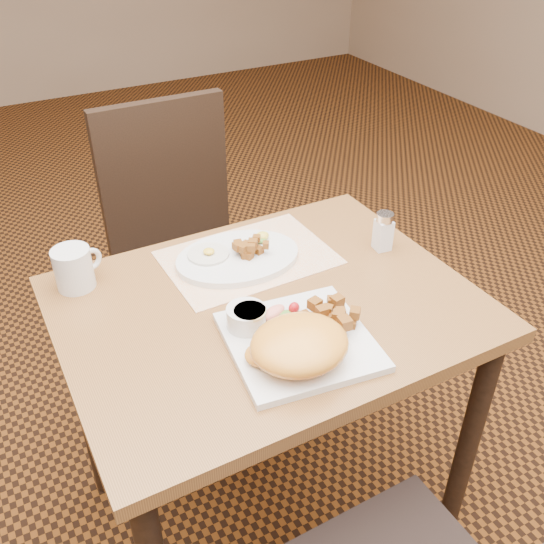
{
  "coord_description": "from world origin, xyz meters",
  "views": [
    {
      "loc": [
        -0.5,
        -0.94,
        1.56
      ],
      "look_at": [
        0.01,
        0.01,
        0.82
      ],
      "focal_mm": 40.0,
      "sensor_mm": 36.0,
      "label": 1
    }
  ],
  "objects": [
    {
      "name": "ground",
      "position": [
        0.0,
        0.0,
        0.0
      ],
      "size": [
        8.0,
        8.0,
        0.0
      ],
      "primitive_type": "plane",
      "color": "black",
      "rests_on": "ground"
    },
    {
      "name": "table",
      "position": [
        0.0,
        0.0,
        0.64
      ],
      "size": [
        0.9,
        0.7,
        0.75
      ],
      "color": "brown",
      "rests_on": "ground"
    },
    {
      "name": "chair_far",
      "position": [
        0.04,
        0.66,
        0.54
      ],
      "size": [
        0.42,
        0.43,
        0.97
      ],
      "rotation": [
        0.0,
        0.0,
        3.15
      ],
      "color": "black",
      "rests_on": "ground"
    },
    {
      "name": "placemat",
      "position": [
        0.04,
        0.18,
        0.75
      ],
      "size": [
        0.41,
        0.29,
        0.0
      ],
      "primitive_type": "cube",
      "rotation": [
        0.0,
        0.0,
        0.02
      ],
      "color": "white",
      "rests_on": "table"
    },
    {
      "name": "plate_square",
      "position": [
        -0.01,
        -0.16,
        0.76
      ],
      "size": [
        0.31,
        0.31,
        0.02
      ],
      "primitive_type": "cube",
      "rotation": [
        0.0,
        0.0,
        -0.13
      ],
      "color": "silver",
      "rests_on": "table"
    },
    {
      "name": "plate_oval",
      "position": [
        0.01,
        0.18,
        0.76
      ],
      "size": [
        0.32,
        0.25,
        0.02
      ],
      "primitive_type": null,
      "rotation": [
        0.0,
        0.0,
        -0.08
      ],
      "color": "silver",
      "rests_on": "placemat"
    },
    {
      "name": "hollandaise_mound",
      "position": [
        -0.04,
        -0.2,
        0.8
      ],
      "size": [
        0.2,
        0.17,
        0.07
      ],
      "color": "orange",
      "rests_on": "plate_square"
    },
    {
      "name": "ramekin",
      "position": [
        -0.09,
        -0.07,
        0.79
      ],
      "size": [
        0.08,
        0.08,
        0.04
      ],
      "color": "silver",
      "rests_on": "plate_square"
    },
    {
      "name": "garnish_sq",
      "position": [
        -0.01,
        -0.07,
        0.78
      ],
      "size": [
        0.09,
        0.06,
        0.03
      ],
      "color": "#387223",
      "rests_on": "plate_square"
    },
    {
      "name": "fried_egg",
      "position": [
        -0.05,
        0.21,
        0.77
      ],
      "size": [
        0.1,
        0.1,
        0.02
      ],
      "color": "white",
      "rests_on": "plate_oval"
    },
    {
      "name": "garnish_ov",
      "position": [
        0.09,
        0.21,
        0.78
      ],
      "size": [
        0.06,
        0.05,
        0.02
      ],
      "color": "#387223",
      "rests_on": "plate_oval"
    },
    {
      "name": "salt_shaker",
      "position": [
        0.36,
        0.06,
        0.8
      ],
      "size": [
        0.05,
        0.05,
        0.1
      ],
      "color": "white",
      "rests_on": "table"
    },
    {
      "name": "coffee_mug",
      "position": [
        -0.36,
        0.26,
        0.8
      ],
      "size": [
        0.11,
        0.09,
        0.1
      ],
      "color": "silver",
      "rests_on": "table"
    },
    {
      "name": "home_fries_sq",
      "position": [
        0.07,
        -0.14,
        0.79
      ],
      "size": [
        0.11,
        0.11,
        0.04
      ],
      "color": "brown",
      "rests_on": "plate_square"
    },
    {
      "name": "home_fries_ov",
      "position": [
        0.03,
        0.17,
        0.79
      ],
      "size": [
        0.08,
        0.07,
        0.04
      ],
      "color": "brown",
      "rests_on": "plate_oval"
    }
  ]
}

